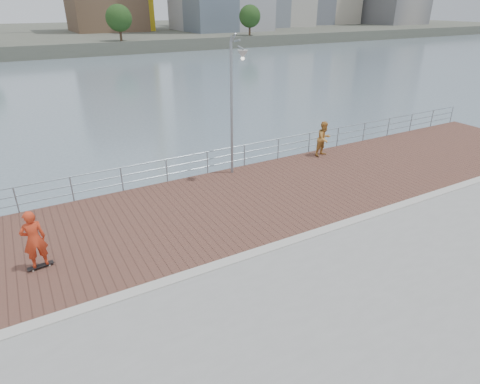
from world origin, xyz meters
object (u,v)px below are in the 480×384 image
bystander (324,139)px  street_lamp (236,84)px  guardrail (187,164)px  skateboarder (34,239)px

bystander → street_lamp: bearing=172.8°
guardrail → bystander: (7.51, -0.79, 0.26)m
guardrail → street_lamp: street_lamp is taller
street_lamp → bystander: street_lamp is taller
street_lamp → skateboarder: size_ratio=3.19×
street_lamp → bystander: bearing=1.6°
skateboarder → bystander: (14.32, 3.59, -0.11)m
guardrail → street_lamp: bearing=-24.2°
guardrail → bystander: 7.56m
guardrail → street_lamp: (2.10, -0.94, 3.63)m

